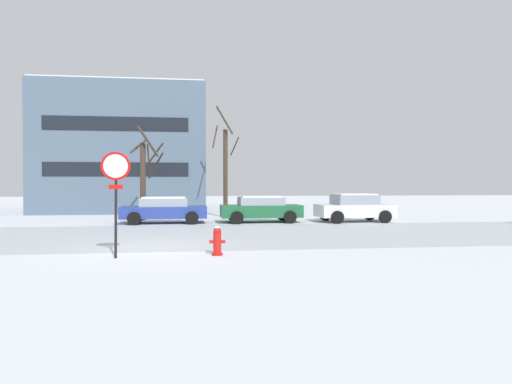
{
  "coord_description": "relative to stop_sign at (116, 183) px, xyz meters",
  "views": [
    {
      "loc": [
        1.67,
        -13.98,
        1.96
      ],
      "look_at": [
        4.05,
        5.15,
        1.62
      ],
      "focal_mm": 31.21,
      "sensor_mm": 36.0,
      "label": 1
    }
  ],
  "objects": [
    {
      "name": "fire_hydrant",
      "position": [
        2.69,
        0.08,
        -1.57
      ],
      "size": [
        0.44,
        0.3,
        0.82
      ],
      "color": "red",
      "rests_on": "ground"
    },
    {
      "name": "ground_plane",
      "position": [
        0.57,
        1.81,
        -1.98
      ],
      "size": [
        120.0,
        120.0,
        0.0
      ],
      "primitive_type": "plane",
      "color": "white"
    },
    {
      "name": "road_surface",
      "position": [
        0.57,
        5.03,
        -1.98
      ],
      "size": [
        80.0,
        8.44,
        0.0
      ],
      "color": "#B7BCC4",
      "rests_on": "ground"
    },
    {
      "name": "parked_car_white",
      "position": [
        10.2,
        10.19,
        -1.23
      ],
      "size": [
        3.92,
        2.25,
        1.47
      ],
      "color": "white",
      "rests_on": "ground"
    },
    {
      "name": "parked_car_green",
      "position": [
        5.31,
        10.47,
        -1.28
      ],
      "size": [
        4.15,
        2.12,
        1.35
      ],
      "color": "#1E6038",
      "rests_on": "ground"
    },
    {
      "name": "stop_sign",
      "position": [
        0.0,
        0.0,
        0.0
      ],
      "size": [
        0.75,
        0.2,
        2.82
      ],
      "color": "black",
      "rests_on": "ground"
    },
    {
      "name": "parked_car_blue",
      "position": [
        0.42,
        10.52,
        -1.29
      ],
      "size": [
        4.26,
        2.12,
        1.32
      ],
      "color": "#283D93",
      "rests_on": "ground"
    },
    {
      "name": "tree_far_mid",
      "position": [
        3.69,
        14.19,
        0.91
      ],
      "size": [
        1.61,
        1.39,
        6.52
      ],
      "color": "#423326",
      "rests_on": "ground"
    },
    {
      "name": "tree_far_right",
      "position": [
        -0.84,
        12.8,
        0.48
      ],
      "size": [
        1.9,
        2.07,
        5.1
      ],
      "color": "#423326",
      "rests_on": "ground"
    },
    {
      "name": "building_far_left",
      "position": [
        -3.11,
        23.14,
        2.45
      ],
      "size": [
        11.38,
        11.89,
        8.86
      ],
      "color": "slate",
      "rests_on": "ground"
    }
  ]
}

